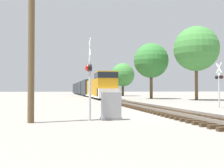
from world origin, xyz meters
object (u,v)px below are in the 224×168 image
crossing_signal_far (219,80)px  utility_pole (31,22)px  tree_deep_background (123,75)px  crossing_signal_near (89,71)px  tree_mid_background (151,61)px  relay_cabinet (111,106)px  freight_train (85,88)px  tree_far_right (196,49)px

crossing_signal_far → utility_pole: bearing=121.6°
crossing_signal_far → tree_deep_background: (2.43, 44.34, 2.96)m
crossing_signal_near → tree_mid_background: (13.97, 29.53, 4.09)m
crossing_signal_near → tree_deep_background: tree_deep_background is taller
relay_cabinet → crossing_signal_near: bearing=-178.1°
freight_train → relay_cabinet: size_ratio=52.98×
crossing_signal_far → utility_pole: utility_pole is taller
crossing_signal_near → crossing_signal_far: (11.92, 7.09, -0.08)m
crossing_signal_near → crossing_signal_far: size_ratio=1.05×
utility_pole → tree_mid_background: (16.71, 29.91, 1.87)m
crossing_signal_near → utility_pole: utility_pole is taller
freight_train → crossing_signal_far: (6.42, -53.07, 0.39)m
freight_train → utility_pole: size_ratio=8.19×
tree_mid_background → crossing_signal_far: bearing=-95.2°
freight_train → tree_mid_background: size_ratio=7.79×
tree_far_right → crossing_signal_near: bearing=-129.5°
freight_train → utility_pole: (-8.24, -60.54, 2.69)m
tree_far_right → tree_mid_background: 8.53m
crossing_signal_near → tree_mid_background: bearing=159.6°
freight_train → crossing_signal_near: freight_train is taller
relay_cabinet → freight_train: bearing=85.8°
relay_cabinet → tree_far_right: (17.22, 22.24, 6.89)m
crossing_signal_far → tree_deep_background: bearing=1.5°
freight_train → crossing_signal_far: freight_train is taller
relay_cabinet → tree_mid_background: bearing=66.4°
freight_train → crossing_signal_near: bearing=-95.2°
crossing_signal_far → relay_cabinet: bearing=127.7°
relay_cabinet → tree_mid_background: size_ratio=0.15×
relay_cabinet → utility_pole: (-3.85, -0.42, 3.96)m
tree_mid_background → tree_deep_background: tree_mid_background is taller
tree_far_right → tree_deep_background: tree_far_right is taller
freight_train → tree_deep_background: bearing=-44.6°
freight_train → relay_cabinet: bearing=-94.2°
tree_far_right → tree_deep_background: 29.52m
tree_far_right → tree_deep_background: (-3.98, 29.16, -2.26)m
utility_pole → relay_cabinet: bearing=6.2°
tree_mid_background → relay_cabinet: bearing=-113.6°
freight_train → tree_far_right: bearing=-71.3°
crossing_signal_far → relay_cabinet: size_ratio=2.75×
freight_train → relay_cabinet: freight_train is taller
crossing_signal_near → utility_pole: bearing=-77.2°
crossing_signal_far → utility_pole: size_ratio=0.43×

